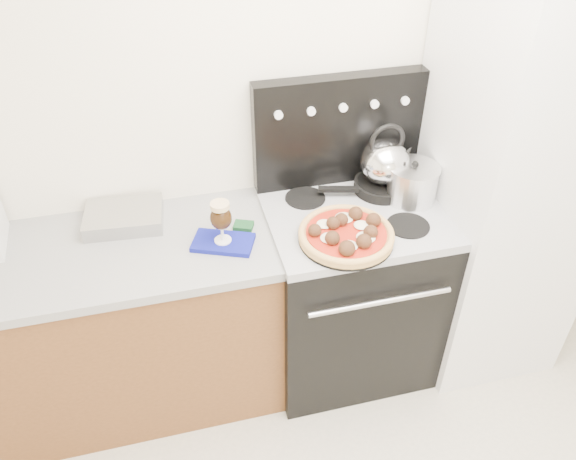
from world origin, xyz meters
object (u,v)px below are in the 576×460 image
object	(u,v)px
beer_glass	(221,222)
skillet	(382,186)
base_cabinet	(112,332)
fridge	(505,187)
pizza	(346,233)
tea_kettle	(385,159)
oven_mitt	(223,243)
pizza_pan	(346,239)
stove_body	(348,292)
stock_pot	(412,184)

from	to	relation	value
beer_glass	skillet	size ratio (longest dim) A/B	0.74
base_cabinet	fridge	xyz separation A→B (m)	(1.80, -0.05, 0.52)
base_cabinet	beer_glass	size ratio (longest dim) A/B	7.74
base_cabinet	pizza	size ratio (longest dim) A/B	3.80
pizza	tea_kettle	distance (m)	0.43
skillet	oven_mitt	bearing A→B (deg)	-165.90
pizza_pan	tea_kettle	world-z (taller)	tea_kettle
base_cabinet	stove_body	world-z (taller)	stove_body
stove_body	stock_pot	distance (m)	0.62
pizza_pan	pizza	xyz separation A→B (m)	(0.00, -0.00, 0.03)
oven_mitt	pizza	world-z (taller)	pizza
beer_glass	tea_kettle	xyz separation A→B (m)	(0.75, 0.19, 0.07)
skillet	tea_kettle	xyz separation A→B (m)	(0.00, 0.00, 0.14)
skillet	pizza_pan	bearing A→B (deg)	-131.76
fridge	skillet	xyz separation A→B (m)	(-0.53, 0.16, -0.01)
oven_mitt	pizza	xyz separation A→B (m)	(0.48, -0.12, 0.05)
stove_body	fridge	size ratio (longest dim) A/B	0.46
base_cabinet	stock_pot	bearing A→B (deg)	0.34
oven_mitt	stock_pot	world-z (taller)	stock_pot
pizza	stock_pot	distance (m)	0.43
beer_glass	tea_kettle	world-z (taller)	tea_kettle
stove_body	fridge	distance (m)	0.87
pizza_pan	tea_kettle	size ratio (longest dim) A/B	1.59
fridge	stock_pot	world-z (taller)	fridge
stove_body	pizza_pan	world-z (taller)	pizza_pan
beer_glass	pizza_pan	distance (m)	0.50
beer_glass	pizza	world-z (taller)	beer_glass
skillet	stock_pot	distance (m)	0.15
oven_mitt	tea_kettle	world-z (taller)	tea_kettle
oven_mitt	pizza	size ratio (longest dim) A/B	0.63
oven_mitt	skillet	world-z (taller)	skillet
pizza_pan	skillet	xyz separation A→B (m)	(0.27, 0.31, 0.02)
fridge	pizza	bearing A→B (deg)	-169.28
oven_mitt	pizza_pan	xyz separation A→B (m)	(0.48, -0.12, 0.02)
base_cabinet	stock_pot	size ratio (longest dim) A/B	6.77
oven_mitt	tea_kettle	bearing A→B (deg)	14.10
base_cabinet	oven_mitt	size ratio (longest dim) A/B	6.01
tea_kettle	stock_pot	bearing A→B (deg)	-36.92
stove_body	stock_pot	world-z (taller)	stock_pot
base_cabinet	stove_body	size ratio (longest dim) A/B	1.65
stove_body	pizza_pan	size ratio (longest dim) A/B	2.31
stove_body	skillet	world-z (taller)	skillet
stove_body	pizza	xyz separation A→B (m)	(-0.10, -0.18, 0.52)
stove_body	tea_kettle	bearing A→B (deg)	37.13
oven_mitt	skillet	size ratio (longest dim) A/B	0.96
stove_body	pizza	distance (m)	0.56
fridge	tea_kettle	bearing A→B (deg)	163.52
fridge	oven_mitt	world-z (taller)	fridge
oven_mitt	stove_body	bearing A→B (deg)	5.75
pizza	stock_pot	bearing A→B (deg)	29.54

